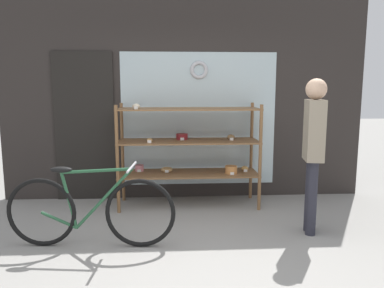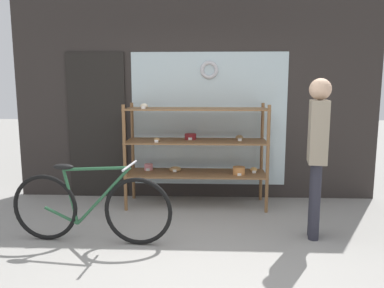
% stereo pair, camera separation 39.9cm
% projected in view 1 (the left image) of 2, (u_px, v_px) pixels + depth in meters
% --- Properties ---
extents(ground_plane, '(30.00, 30.00, 0.00)m').
position_uv_depth(ground_plane, '(196.00, 270.00, 3.35)').
color(ground_plane, gray).
extents(storefront_facade, '(5.21, 0.13, 3.05)m').
position_uv_depth(storefront_facade, '(182.00, 96.00, 5.36)').
color(storefront_facade, '#2D2826').
rests_on(storefront_facade, ground_plane).
extents(display_case, '(1.88, 0.58, 1.40)m').
position_uv_depth(display_case, '(189.00, 145.00, 5.05)').
color(display_case, brown).
rests_on(display_case, ground_plane).
extents(bicycle, '(1.72, 0.46, 0.85)m').
position_uv_depth(bicycle, '(90.00, 211.00, 3.78)').
color(bicycle, black).
rests_on(bicycle, ground_plane).
extents(pedestrian, '(0.23, 0.35, 1.71)m').
position_uv_depth(pedestrian, '(314.00, 144.00, 4.04)').
color(pedestrian, '#282833').
rests_on(pedestrian, ground_plane).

